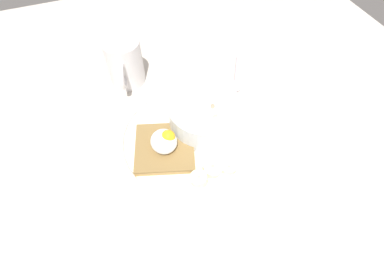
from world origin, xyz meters
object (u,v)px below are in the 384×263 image
Objects in this scene: oatmeal_bowl at (205,114)px; toast_slice at (165,148)px; poached_egg at (165,141)px; banana_slice_back at (199,179)px; banana_slice_left at (229,168)px; coffee_mug at (125,62)px; banana_slice_front at (213,168)px; spoon at (236,78)px.

oatmeal_bowl is 1.04× the size of toast_slice.
banana_slice_back is at bearing -157.32° from poached_egg.
banana_slice_back reaches higher than banana_slice_left.
coffee_mug is (17.92, 10.68, 1.22)cm from oatmeal_bowl.
banana_slice_back is (-7.88, -3.29, -2.07)cm from poached_egg.
banana_slice_front is 24.37cm from spoon.
oatmeal_bowl is 1.25× the size of spoon.
banana_slice_back is at bearing -156.30° from toast_slice.
toast_slice reaches higher than spoon.
banana_slice_back is 0.39× the size of spoon.
toast_slice is 4.41× the size of banana_slice_left.
coffee_mug is 1.02× the size of spoon.
poached_egg is at bearing 122.95° from spoon.
banana_slice_left is at bearing -159.16° from coffee_mug.
oatmeal_bowl is at bearing 1.09° from banana_slice_left.
poached_egg is (0.02, -0.16, 2.10)cm from toast_slice.
banana_slice_left is at bearing -178.91° from oatmeal_bowl.
poached_egg is at bearing 22.68° from banana_slice_back.
banana_slice_left is at bearing -106.63° from banana_slice_front.
poached_egg is at bearing 49.36° from banana_slice_left.
coffee_mug is (21.02, 2.06, 1.24)cm from poached_egg.
banana_slice_left is (-7.58, -8.83, -2.34)cm from poached_egg.
banana_slice_back is at bearing 110.47° from banana_slice_front.
oatmeal_bowl is 9.17cm from poached_egg.
poached_egg is 9.43cm from banana_slice_front.
coffee_mug reaches higher than banana_slice_front.
banana_slice_left is (-10.68, -0.20, -2.37)cm from oatmeal_bowl.
oatmeal_bowl is 4.59× the size of banana_slice_left.
banana_slice_front is 29.20cm from coffee_mug.
spoon is at bearing -57.22° from toast_slice.
oatmeal_bowl is 9.56cm from toast_slice.
coffee_mug reaches higher than spoon.
toast_slice is at bearing 49.92° from banana_slice_left.
coffee_mug reaches higher than toast_slice.
spoon is at bearing -109.59° from coffee_mug.
banana_slice_left reaches higher than spoon.
oatmeal_bowl is at bearing -70.21° from poached_egg.
toast_slice is at bearing 122.78° from spoon.
poached_egg is 1.23× the size of banana_slice_back.
banana_slice_front is 0.41× the size of coffee_mug.
banana_slice_left is 0.27× the size of coffee_mug.
coffee_mug reaches higher than poached_egg.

